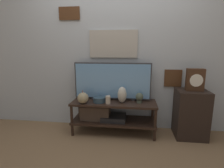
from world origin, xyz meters
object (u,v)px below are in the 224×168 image
(vase_slim_bronze, at_px, (83,95))
(decorative_bust, at_px, (139,97))
(vase_urn_stoneware, at_px, (122,95))
(candle_jar, at_px, (108,100))
(vase_wide_bowl, at_px, (99,100))
(mantel_clock, at_px, (195,80))
(vase_round_glass, at_px, (83,98))
(television, at_px, (112,81))

(vase_slim_bronze, distance_m, decorative_bust, 0.84)
(vase_urn_stoneware, bearing_deg, candle_jar, -157.20)
(vase_urn_stoneware, relative_size, vase_wide_bowl, 1.32)
(vase_slim_bronze, xyz_separation_m, mantel_clock, (1.59, 0.01, 0.27))
(vase_slim_bronze, xyz_separation_m, decorative_bust, (0.84, -0.01, 0.00))
(candle_jar, bearing_deg, decorative_bust, 11.86)
(decorative_bust, height_order, mantel_clock, mantel_clock)
(candle_jar, bearing_deg, vase_round_glass, -176.00)
(vase_wide_bowl, distance_m, vase_slim_bronze, 0.27)
(vase_round_glass, distance_m, vase_slim_bronze, 0.13)
(vase_wide_bowl, height_order, vase_slim_bronze, vase_slim_bronze)
(vase_round_glass, xyz_separation_m, vase_wide_bowl, (0.22, 0.08, -0.04))
(vase_wide_bowl, bearing_deg, vase_round_glass, -159.56)
(vase_round_glass, relative_size, decorative_bust, 1.06)
(vase_urn_stoneware, xyz_separation_m, vase_round_glass, (-0.55, -0.11, -0.04))
(candle_jar, bearing_deg, mantel_clock, 5.39)
(television, bearing_deg, vase_slim_bronze, -166.73)
(vase_wide_bowl, bearing_deg, vase_slim_bronze, 170.37)
(vase_wide_bowl, height_order, mantel_clock, mantel_clock)
(candle_jar, height_order, decorative_bust, decorative_bust)
(vase_urn_stoneware, height_order, candle_jar, vase_urn_stoneware)
(vase_slim_bronze, bearing_deg, vase_urn_stoneware, -1.87)
(vase_round_glass, height_order, mantel_clock, mantel_clock)
(vase_urn_stoneware, distance_m, decorative_bust, 0.25)
(vase_urn_stoneware, bearing_deg, vase_wide_bowl, -175.72)
(candle_jar, bearing_deg, vase_slim_bronze, 165.74)
(vase_wide_bowl, bearing_deg, television, 40.17)
(vase_round_glass, height_order, vase_slim_bronze, vase_slim_bronze)
(vase_slim_bronze, relative_size, decorative_bust, 1.12)
(decorative_bust, bearing_deg, television, 164.79)
(vase_wide_bowl, bearing_deg, candle_jar, -22.49)
(vase_round_glass, height_order, vase_wide_bowl, vase_round_glass)
(vase_urn_stoneware, bearing_deg, decorative_bust, 2.59)
(vase_urn_stoneware, bearing_deg, vase_slim_bronze, 178.13)
(television, distance_m, decorative_bust, 0.47)
(vase_round_glass, distance_m, decorative_bust, 0.81)
(vase_urn_stoneware, height_order, decorative_bust, vase_urn_stoneware)
(vase_round_glass, relative_size, vase_wide_bowl, 0.89)
(vase_round_glass, bearing_deg, decorative_bust, 8.39)
(vase_urn_stoneware, height_order, vase_slim_bronze, vase_urn_stoneware)
(television, distance_m, vase_wide_bowl, 0.34)
(television, bearing_deg, decorative_bust, -15.21)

